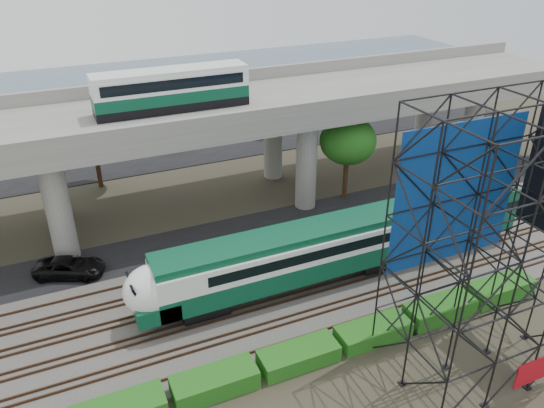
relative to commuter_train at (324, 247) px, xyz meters
name	(u,v)px	position (x,y,z in m)	size (l,w,h in m)	color
ground	(254,322)	(-5.96, -2.00, -2.88)	(140.00, 140.00, 0.00)	#474233
ballast_bed	(242,302)	(-5.96, 0.00, -2.78)	(90.00, 12.00, 0.20)	slate
service_road	(204,241)	(-5.96, 8.50, -2.84)	(90.00, 5.00, 0.08)	black
parking_lot	(142,142)	(-5.96, 32.00, -2.84)	(90.00, 18.00, 0.08)	black
harbor_water	(112,93)	(-5.96, 54.00, -2.87)	(140.00, 40.00, 0.03)	#4B5D7B
rail_tracks	(242,300)	(-5.96, 0.00, -2.60)	(90.00, 9.52, 0.16)	#472D1E
commuter_train	(324,247)	(0.00, 0.00, 0.00)	(29.30, 3.06, 4.30)	black
overpass	(177,121)	(-5.97, 14.00, 5.33)	(80.00, 12.00, 12.40)	#9E9B93
scaffold_tower	(491,250)	(4.02, -9.98, 4.59)	(9.36, 6.36, 15.00)	black
hedge_strip	(299,355)	(-4.95, -6.30, -2.32)	(34.60, 1.80, 1.20)	#145A16
trees	(122,160)	(-10.62, 14.17, 2.69)	(40.94, 16.94, 7.69)	#382314
suv	(70,267)	(-16.00, 7.87, -2.13)	(2.23, 4.83, 1.34)	black
parked_cars	(161,135)	(-3.78, 31.50, -2.19)	(38.70, 9.61, 1.30)	silver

